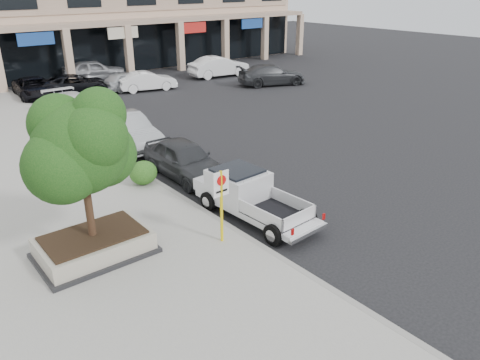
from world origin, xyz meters
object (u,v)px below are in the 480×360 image
object	(u,v)px
curb_car_d	(34,88)
lot_car_f	(219,66)
curb_car_c	(75,109)
planter_tree	(83,146)
planter	(94,245)
lot_car_d	(76,85)
lot_car_e	(94,70)
lot_car_c	(272,75)
no_parking_sign	(221,197)
lot_car_a	(125,81)
lot_car_b	(147,81)
pickup_truck	(255,198)
curb_car_a	(185,159)
curb_car_b	(127,131)

from	to	relation	value
curb_car_d	lot_car_f	bearing A→B (deg)	-1.54
curb_car_c	curb_car_d	size ratio (longest dim) A/B	1.11
planter_tree	planter	bearing A→B (deg)	-131.03
lot_car_d	lot_car_e	xyz separation A→B (m)	(3.02, 3.90, 0.13)
planter	lot_car_c	size ratio (longest dim) A/B	0.61
no_parking_sign	planter_tree	bearing A→B (deg)	150.20
lot_car_f	planter	bearing A→B (deg)	142.74
lot_car_d	lot_car_f	world-z (taller)	lot_car_f
no_parking_sign	lot_car_a	world-z (taller)	no_parking_sign
lot_car_a	lot_car_c	xyz separation A→B (m)	(9.61, -5.47, 0.09)
planter	curb_car_c	bearing A→B (deg)	71.01
lot_car_a	lot_car_c	size ratio (longest dim) A/B	0.76
lot_car_a	lot_car_e	xyz separation A→B (m)	(-0.41, 4.69, 0.16)
no_parking_sign	curb_car_d	bearing A→B (deg)	85.90
planter_tree	lot_car_c	size ratio (longest dim) A/B	0.76
planter	lot_car_f	distance (m)	28.11
lot_car_b	curb_car_c	bearing A→B (deg)	137.29
pickup_truck	lot_car_d	distance (m)	22.35
planter	no_parking_sign	distance (m)	3.92
curb_car_c	lot_car_f	xyz separation A→B (m)	(14.61, 5.97, 0.04)
lot_car_c	lot_car_f	size ratio (longest dim) A/B	1.04
pickup_truck	curb_car_c	bearing A→B (deg)	88.40
pickup_truck	lot_car_b	size ratio (longest dim) A/B	1.17
curb_car_c	lot_car_f	bearing A→B (deg)	22.82
pickup_truck	curb_car_d	size ratio (longest dim) A/B	0.99
curb_car_a	curb_car_b	bearing A→B (deg)	91.25
pickup_truck	lot_car_b	xyz separation A→B (m)	(6.94, 20.23, -0.08)
pickup_truck	lot_car_b	bearing A→B (deg)	68.02
curb_car_d	lot_car_e	xyz separation A→B (m)	(5.61, 3.12, 0.15)
lot_car_a	curb_car_d	bearing A→B (deg)	60.92
curb_car_c	planter_tree	bearing A→B (deg)	-108.10
curb_car_a	lot_car_b	distance (m)	17.02
lot_car_a	curb_car_a	bearing A→B (deg)	147.01
curb_car_b	lot_car_d	bearing A→B (deg)	81.07
curb_car_b	lot_car_b	world-z (taller)	curb_car_b
curb_car_b	curb_car_d	world-z (taller)	curb_car_b
lot_car_a	lot_car_d	size ratio (longest dim) A/B	0.79
lot_car_d	curb_car_c	bearing A→B (deg)	175.14
planter_tree	lot_car_f	xyz separation A→B (m)	(19.38, 20.07, -2.58)
curb_car_c	curb_car_a	bearing A→B (deg)	-86.54
curb_car_a	curb_car_d	distance (m)	18.39
no_parking_sign	lot_car_c	distance (m)	24.06
lot_car_d	lot_car_c	bearing A→B (deg)	-99.11
curb_car_a	lot_car_c	distance (m)	19.00
no_parking_sign	curb_car_c	world-z (taller)	no_parking_sign
pickup_truck	lot_car_e	size ratio (longest dim) A/B	1.00
no_parking_sign	pickup_truck	world-z (taller)	no_parking_sign
no_parking_sign	lot_car_f	xyz separation A→B (m)	(16.17, 21.91, -0.80)
pickup_truck	curb_car_c	xyz separation A→B (m)	(-0.38, 15.24, 0.02)
curb_car_c	lot_car_f	size ratio (longest dim) A/B	1.08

